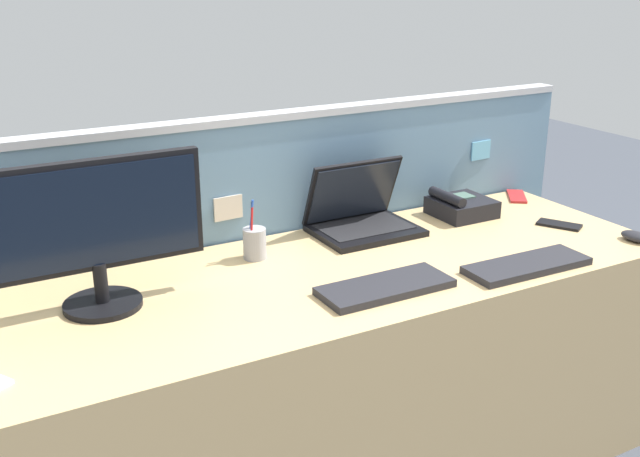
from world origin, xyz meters
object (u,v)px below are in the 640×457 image
Objects in this scene: laptop at (360,214)px; desk_phone at (461,206)px; computer_mouse_right_hand at (636,236)px; pen_cup at (255,243)px; desktop_monitor at (94,226)px; keyboard_spare at (527,265)px; keyboard_main at (385,287)px; cell_phone_black_slab at (559,225)px; cell_phone_red_case at (517,196)px.

desk_phone is (0.39, -0.04, -0.02)m from laptop.
pen_cup reaches higher than computer_mouse_right_hand.
keyboard_spare is at bearing -17.09° from desktop_monitor.
computer_mouse_right_hand is at bearing -4.05° from keyboard_main.
keyboard_main reaches higher than cell_phone_black_slab.
keyboard_spare reaches higher than cell_phone_red_case.
cell_phone_black_slab is (0.23, -0.25, -0.03)m from desk_phone.
cell_phone_red_case is (0.92, 0.48, -0.01)m from keyboard_main.
desk_phone is 0.58m from computer_mouse_right_hand.
keyboard_main is at bearing 168.06° from computer_mouse_right_hand.
laptop reaches higher than computer_mouse_right_hand.
laptop is at bearing 7.94° from pen_cup.
desk_phone is at bearing 34.91° from keyboard_main.
cell_phone_red_case is (1.63, 0.19, -0.22)m from desktop_monitor.
laptop is 0.58m from keyboard_spare.
cell_phone_red_case is (0.10, 0.32, 0.00)m from cell_phone_black_slab.
keyboard_main and keyboard_spare have the same top height.
computer_mouse_right_hand is (1.63, -0.35, -0.21)m from desktop_monitor.
cell_phone_red_case is at bearing 50.65° from keyboard_spare.
keyboard_spare is 2.08× the size of pen_cup.
keyboard_spare is 3.91× the size of computer_mouse_right_hand.
pen_cup is at bearing 146.23° from keyboard_spare.
pen_cup reaches higher than keyboard_spare.
cell_phone_black_slab is 0.93× the size of cell_phone_red_case.
cell_phone_black_slab is at bearing -4.67° from desktop_monitor.
computer_mouse_right_hand is at bearing -35.72° from laptop.
desktop_monitor is at bearing 160.13° from computer_mouse_right_hand.
desktop_monitor is at bearing -174.39° from desk_phone.
laptop is 1.71× the size of desk_phone.
laptop is 0.50m from keyboard_main.
cell_phone_black_slab is at bearing -25.33° from laptop.
desk_phone is at bearing -131.96° from cell_phone_red_case.
desktop_monitor is 0.53m from pen_cup.
laptop reaches higher than cell_phone_black_slab.
keyboard_spare is 0.72m from cell_phone_red_case.
desk_phone is at bearing 102.01° from cell_phone_black_slab.
keyboard_main is (-0.59, -0.41, -0.02)m from desk_phone.
cell_phone_black_slab is (1.03, -0.24, -0.05)m from pen_cup.
desktop_monitor is at bearing 145.38° from cell_phone_black_slab.
keyboard_main is 0.93m from computer_mouse_right_hand.
desktop_monitor is at bearing 158.30° from keyboard_main.
keyboard_main is 0.96× the size of keyboard_spare.
keyboard_spare is at bearing -35.06° from pen_cup.
laptop is 1.79× the size of pen_cup.
desktop_monitor is 5.68× the size of computer_mouse_right_hand.
desktop_monitor is at bearing 164.20° from keyboard_spare.
cell_phone_black_slab is at bearing 33.39° from keyboard_spare.
cell_phone_red_case is (0.72, 0.02, -0.05)m from laptop.
desktop_monitor is at bearing -136.57° from cell_phone_red_case.
pen_cup is at bearing 12.83° from desktop_monitor.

